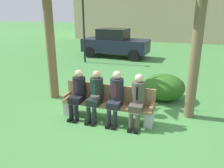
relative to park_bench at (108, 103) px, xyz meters
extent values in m
plane|color=#478943|center=(0.22, 0.18, -0.44)|extent=(80.00, 80.00, 0.00)
cube|color=#99754C|center=(0.00, -0.06, -0.02)|extent=(2.43, 0.44, 0.07)
cube|color=#99754C|center=(0.00, 0.13, 0.24)|extent=(2.43, 0.06, 0.45)
cube|color=#99754C|center=(-1.18, -0.06, 0.11)|extent=(0.08, 0.44, 0.06)
cube|color=#99754C|center=(1.18, -0.06, 0.11)|extent=(0.08, 0.44, 0.06)
cube|color=#BDBDBD|center=(-1.12, -0.06, -0.25)|extent=(0.20, 0.37, 0.38)
cube|color=#BDBDBD|center=(1.12, -0.06, -0.25)|extent=(0.20, 0.37, 0.38)
cube|color=black|center=(-0.79, -0.23, 0.09)|extent=(0.32, 0.38, 0.16)
cylinder|color=black|center=(-0.87, -0.42, -0.21)|extent=(0.11, 0.11, 0.45)
cylinder|color=black|center=(-0.71, -0.42, -0.21)|extent=(0.11, 0.11, 0.45)
cube|color=black|center=(-0.87, -0.48, -0.40)|extent=(0.09, 0.22, 0.07)
cube|color=black|center=(-0.71, -0.48, -0.40)|extent=(0.09, 0.22, 0.07)
cylinder|color=black|center=(-0.79, -0.04, 0.39)|extent=(0.34, 0.34, 0.49)
cube|color=#4C1951|center=(-0.79, -0.21, 0.41)|extent=(0.05, 0.01, 0.32)
sphere|color=tan|center=(-0.79, -0.04, 0.73)|extent=(0.21, 0.21, 0.21)
cube|color=#1E2823|center=(-0.29, -0.23, 0.09)|extent=(0.32, 0.38, 0.16)
cylinder|color=#1E2823|center=(-0.37, -0.42, -0.21)|extent=(0.11, 0.11, 0.45)
cylinder|color=#1E2823|center=(-0.21, -0.42, -0.21)|extent=(0.11, 0.11, 0.45)
cube|color=black|center=(-0.37, -0.48, -0.40)|extent=(0.09, 0.22, 0.07)
cube|color=black|center=(-0.21, -0.48, -0.40)|extent=(0.09, 0.22, 0.07)
cylinder|color=#1E2823|center=(-0.29, -0.04, 0.40)|extent=(0.34, 0.34, 0.52)
cube|color=#144C3D|center=(-0.29, -0.21, 0.42)|extent=(0.05, 0.01, 0.33)
sphere|color=tan|center=(-0.29, -0.04, 0.75)|extent=(0.21, 0.21, 0.21)
cylinder|color=#424242|center=(-0.25, -0.25, 0.22)|extent=(0.24, 0.24, 0.09)
cube|color=#23232D|center=(0.26, -0.23, 0.09)|extent=(0.32, 0.38, 0.16)
cylinder|color=#23232D|center=(0.18, -0.42, -0.21)|extent=(0.11, 0.11, 0.45)
cylinder|color=#23232D|center=(0.34, -0.42, -0.21)|extent=(0.11, 0.11, 0.45)
cube|color=black|center=(0.18, -0.48, -0.40)|extent=(0.09, 0.22, 0.07)
cube|color=black|center=(0.34, -0.48, -0.40)|extent=(0.09, 0.22, 0.07)
cylinder|color=#23232D|center=(0.26, -0.04, 0.42)|extent=(0.34, 0.34, 0.55)
cube|color=maroon|center=(0.26, -0.21, 0.44)|extent=(0.05, 0.01, 0.36)
sphere|color=beige|center=(0.26, -0.04, 0.79)|extent=(0.21, 0.21, 0.21)
cube|color=#4C473D|center=(0.82, -0.23, 0.09)|extent=(0.32, 0.38, 0.16)
cylinder|color=#4C473D|center=(0.74, -0.42, -0.21)|extent=(0.11, 0.11, 0.45)
cylinder|color=#4C473D|center=(0.90, -0.42, -0.21)|extent=(0.11, 0.11, 0.45)
cube|color=black|center=(0.74, -0.48, -0.40)|extent=(0.09, 0.22, 0.07)
cube|color=black|center=(0.90, -0.48, -0.40)|extent=(0.09, 0.22, 0.07)
cylinder|color=#4C473D|center=(0.82, -0.04, 0.40)|extent=(0.34, 0.34, 0.53)
cube|color=black|center=(0.82, -0.21, 0.42)|extent=(0.05, 0.01, 0.34)
sphere|color=beige|center=(0.82, -0.04, 0.76)|extent=(0.21, 0.21, 0.21)
cylinder|color=brown|center=(-2.18, 0.85, 1.33)|extent=(0.28, 0.28, 3.53)
cylinder|color=brown|center=(2.05, 0.80, 1.22)|extent=(0.26, 0.26, 3.31)
ellipsoid|color=#2C621E|center=(1.24, 1.82, -0.02)|extent=(1.33, 1.22, 0.83)
cube|color=#1E2338|center=(-2.32, 7.77, 0.26)|extent=(3.97, 1.75, 0.76)
cube|color=black|center=(-2.47, 7.77, 0.94)|extent=(1.77, 1.44, 0.60)
cylinder|color=black|center=(-0.92, 8.48, -0.12)|extent=(0.65, 0.17, 0.64)
cylinder|color=black|center=(-1.00, 6.92, -0.12)|extent=(0.65, 0.17, 0.64)
cylinder|color=black|center=(-3.64, 8.61, -0.12)|extent=(0.65, 0.17, 0.64)
cylinder|color=black|center=(-3.72, 7.06, -0.12)|extent=(0.65, 0.17, 0.64)
cylinder|color=black|center=(-3.47, 5.89, 1.39)|extent=(0.10, 0.10, 3.66)
camera|label=1|loc=(1.88, -5.16, 2.34)|focal=36.29mm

